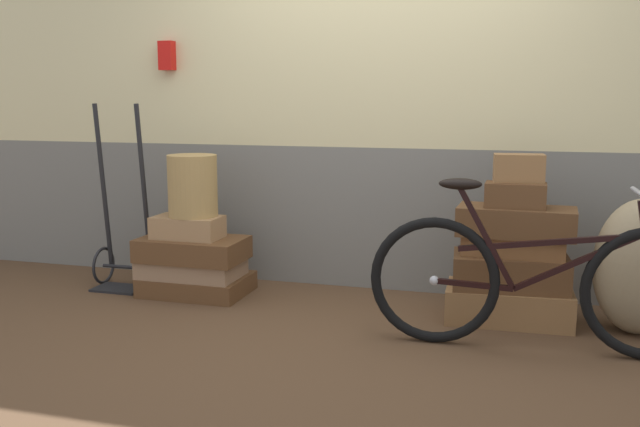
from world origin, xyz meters
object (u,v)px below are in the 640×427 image
Objects in this scene: suitcase_6 at (514,245)px; bicycle at (538,283)px; suitcase_5 at (510,271)px; suitcase_0 at (197,284)px; suitcase_2 at (193,249)px; suitcase_1 at (192,268)px; burlap_sack at (640,267)px; luggage_trolley at (124,243)px; suitcase_7 at (516,222)px; suitcase_9 at (519,168)px; suitcase_4 at (509,304)px; suitcase_3 at (188,227)px; wicker_basket at (193,186)px; suitcase_8 at (515,195)px.

suitcase_6 is 0.50m from bicycle.
suitcase_5 is 0.49m from bicycle.
suitcase_2 reaches higher than suitcase_0.
suitcase_1 is 2.07m from suitcase_6.
luggage_trolley is at bearing 178.69° from burlap_sack.
suitcase_7 is (2.03, -0.04, 0.53)m from suitcase_0.
suitcase_7 reaches higher than suitcase_5.
suitcase_1 is at bearing 179.48° from burlap_sack.
suitcase_9 is at bearing 1.53° from suitcase_2.
suitcase_3 is at bearing 178.45° from suitcase_4.
luggage_trolley is (-0.52, 0.08, -0.15)m from suitcase_3.
luggage_trolley is 1.66× the size of burlap_sack.
suitcase_9 reaches higher than suitcase_5.
suitcase_7 is (0.02, -0.01, 0.30)m from suitcase_5.
wicker_basket is (-2.01, 0.01, 0.63)m from suitcase_4.
suitcase_0 is at bearing 174.47° from suitcase_5.
suitcase_5 is 0.86× the size of burlap_sack.
suitcase_9 is (0.01, 0.01, 0.44)m from suitcase_6.
suitcase_3 is at bearing -102.91° from suitcase_1.
burlap_sack is (0.69, -0.02, 0.28)m from suitcase_4.
suitcase_3 is 1.32× the size of suitcase_8.
suitcase_7 is at bearing -70.92° from suitcase_6.
suitcase_2 is at bearing -175.73° from suitcase_6.
suitcase_1 is 0.28m from suitcase_3.
suitcase_2 is 1.06× the size of suitcase_5.
suitcase_7 is 0.53m from bicycle.
suitcase_9 is 0.16× the size of bicycle.
suitcase_3 is 2.11m from suitcase_9.
suitcase_3 reaches higher than suitcase_6.
suitcase_7 is 2.03m from wicker_basket.
suitcase_0 is at bearing 167.08° from bicycle.
suitcase_0 is 0.25m from suitcase_2.
suitcase_5 is (0.00, 0.00, 0.20)m from suitcase_4.
suitcase_8 is at bearing -0.73° from wicker_basket.
suitcase_2 is at bearing -179.61° from suitcase_8.
burlap_sack is (0.66, -0.04, -0.52)m from suitcase_9.
suitcase_8 is at bearing -111.72° from suitcase_9.
suitcase_2 is 2.46× the size of suitcase_9.
suitcase_3 is 0.68× the size of suitcase_5.
suitcase_3 is at bearing 168.65° from bicycle.
wicker_basket is (0.00, -0.03, 0.67)m from suitcase_0.
suitcase_1 is 2.18m from suitcase_9.
suitcase_5 is at bearing -145.77° from suitcase_9.
suitcase_1 is 0.95× the size of suitcase_2.
luggage_trolley is (-0.53, 0.05, 0.13)m from suitcase_1.
suitcase_2 is 1.05× the size of suitcase_7.
suitcase_2 is 2.12m from suitcase_9.
suitcase_7 is 2.36× the size of suitcase_9.
suitcase_5 is at bearing 177.89° from burlap_sack.
suitcase_7 reaches higher than suitcase_3.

